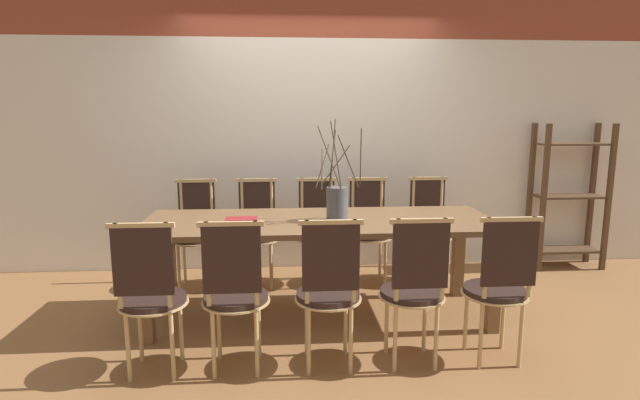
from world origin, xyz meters
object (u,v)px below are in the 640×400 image
dining_table (320,232)px  chair_near_center (329,288)px  book_stack (242,221)px  shelving_rack (568,197)px  vase_centerpiece (337,202)px  chair_far_center (317,227)px

dining_table → chair_near_center: size_ratio=2.73×
chair_near_center → book_stack: size_ratio=4.04×
dining_table → chair_near_center: (-0.01, -0.81, -0.16)m
chair_near_center → shelving_rack: 3.25m
book_stack → shelving_rack: bearing=20.6°
shelving_rack → vase_centerpiece: bearing=-155.2°
vase_centerpiece → shelving_rack: bearing=24.8°
shelving_rack → dining_table: bearing=-157.1°
vase_centerpiece → shelving_rack: 2.75m
dining_table → shelving_rack: (2.61, 1.10, 0.05)m
book_stack → shelving_rack: size_ratio=0.16×
chair_far_center → book_stack: chair_far_center is taller
chair_far_center → chair_near_center: bearing=88.5°
dining_table → book_stack: bearing=-170.5°
chair_near_center → vase_centerpiece: size_ratio=1.30×
book_stack → dining_table: bearing=9.5°
chair_near_center → vase_centerpiece: vase_centerpiece is taller
book_stack → vase_centerpiece: bearing=3.9°
dining_table → book_stack: 0.60m
chair_far_center → book_stack: 1.13m
chair_far_center → shelving_rack: shelving_rack is taller
vase_centerpiece → shelving_rack: (2.49, 1.15, -0.18)m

